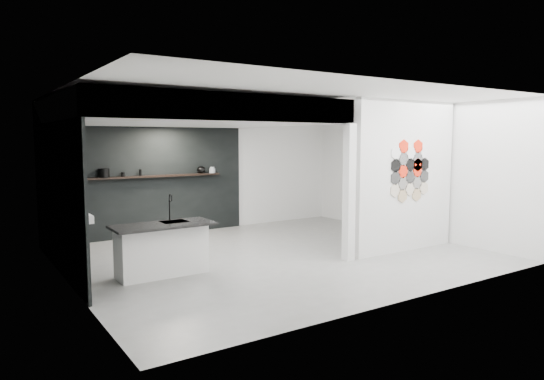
{
  "coord_description": "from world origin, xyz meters",
  "views": [
    {
      "loc": [
        -4.81,
        -7.13,
        2.07
      ],
      "look_at": [
        0.1,
        0.3,
        1.15
      ],
      "focal_mm": 32.0,
      "sensor_mm": 36.0,
      "label": 1
    }
  ],
  "objects_px": {
    "glass_vase": "(212,170)",
    "utensil_cup": "(123,174)",
    "kettle": "(201,170)",
    "glass_bowl": "(212,171)",
    "wall_basin": "(76,218)",
    "partition_panel": "(406,176)",
    "bottle_dark": "(140,173)",
    "kitchen_island": "(162,249)",
    "stockpot": "(104,173)"
  },
  "relations": [
    {
      "from": "partition_panel",
      "to": "stockpot",
      "type": "relative_size",
      "value": 12.91
    },
    {
      "from": "glass_bowl",
      "to": "bottle_dark",
      "type": "relative_size",
      "value": 1.01
    },
    {
      "from": "partition_panel",
      "to": "glass_vase",
      "type": "height_order",
      "value": "partition_panel"
    },
    {
      "from": "kettle",
      "to": "glass_bowl",
      "type": "bearing_deg",
      "value": -2.47
    },
    {
      "from": "kitchen_island",
      "to": "utensil_cup",
      "type": "distance_m",
      "value": 3.16
    },
    {
      "from": "kitchen_island",
      "to": "utensil_cup",
      "type": "bearing_deg",
      "value": 83.94
    },
    {
      "from": "stockpot",
      "to": "bottle_dark",
      "type": "distance_m",
      "value": 0.75
    },
    {
      "from": "wall_basin",
      "to": "kettle",
      "type": "relative_size",
      "value": 3.09
    },
    {
      "from": "partition_panel",
      "to": "kitchen_island",
      "type": "distance_m",
      "value": 4.62
    },
    {
      "from": "kettle",
      "to": "glass_bowl",
      "type": "distance_m",
      "value": 0.28
    },
    {
      "from": "wall_basin",
      "to": "stockpot",
      "type": "bearing_deg",
      "value": 64.83
    },
    {
      "from": "kitchen_island",
      "to": "stockpot",
      "type": "distance_m",
      "value": 3.16
    },
    {
      "from": "glass_bowl",
      "to": "stockpot",
      "type": "bearing_deg",
      "value": 180.0
    },
    {
      "from": "kettle",
      "to": "glass_bowl",
      "type": "xyz_separation_m",
      "value": [
        0.28,
        0.0,
        -0.03
      ]
    },
    {
      "from": "kitchen_island",
      "to": "kettle",
      "type": "relative_size",
      "value": 7.88
    },
    {
      "from": "kettle",
      "to": "utensil_cup",
      "type": "height_order",
      "value": "kettle"
    },
    {
      "from": "partition_panel",
      "to": "bottle_dark",
      "type": "bearing_deg",
      "value": 134.12
    },
    {
      "from": "wall_basin",
      "to": "glass_bowl",
      "type": "height_order",
      "value": "glass_bowl"
    },
    {
      "from": "wall_basin",
      "to": "glass_bowl",
      "type": "distance_m",
      "value": 4.0
    },
    {
      "from": "bottle_dark",
      "to": "utensil_cup",
      "type": "distance_m",
      "value": 0.37
    },
    {
      "from": "utensil_cup",
      "to": "kettle",
      "type": "bearing_deg",
      "value": 0.0
    },
    {
      "from": "wall_basin",
      "to": "stockpot",
      "type": "height_order",
      "value": "stockpot"
    },
    {
      "from": "wall_basin",
      "to": "partition_panel",
      "type": "bearing_deg",
      "value": -18.23
    },
    {
      "from": "glass_bowl",
      "to": "utensil_cup",
      "type": "distance_m",
      "value": 2.04
    },
    {
      "from": "glass_bowl",
      "to": "glass_vase",
      "type": "relative_size",
      "value": 1.01
    },
    {
      "from": "wall_basin",
      "to": "utensil_cup",
      "type": "distance_m",
      "value": 2.52
    },
    {
      "from": "partition_panel",
      "to": "glass_bowl",
      "type": "distance_m",
      "value": 4.39
    },
    {
      "from": "utensil_cup",
      "to": "bottle_dark",
      "type": "bearing_deg",
      "value": 0.0
    },
    {
      "from": "glass_vase",
      "to": "utensil_cup",
      "type": "relative_size",
      "value": 1.51
    },
    {
      "from": "glass_vase",
      "to": "kitchen_island",
      "type": "bearing_deg",
      "value": -128.12
    },
    {
      "from": "kitchen_island",
      "to": "kettle",
      "type": "distance_m",
      "value": 3.77
    },
    {
      "from": "kitchen_island",
      "to": "kettle",
      "type": "xyz_separation_m",
      "value": [
        2.07,
        2.99,
        0.99
      ]
    },
    {
      "from": "wall_basin",
      "to": "glass_vase",
      "type": "height_order",
      "value": "glass_vase"
    },
    {
      "from": "partition_panel",
      "to": "bottle_dark",
      "type": "height_order",
      "value": "partition_panel"
    },
    {
      "from": "partition_panel",
      "to": "utensil_cup",
      "type": "relative_size",
      "value": 30.64
    },
    {
      "from": "kitchen_island",
      "to": "wall_basin",
      "type": "bearing_deg",
      "value": 138.06
    },
    {
      "from": "wall_basin",
      "to": "utensil_cup",
      "type": "relative_size",
      "value": 6.57
    },
    {
      "from": "utensil_cup",
      "to": "kitchen_island",
      "type": "bearing_deg",
      "value": -95.86
    },
    {
      "from": "bottle_dark",
      "to": "stockpot",
      "type": "bearing_deg",
      "value": 180.0
    },
    {
      "from": "partition_panel",
      "to": "wall_basin",
      "type": "height_order",
      "value": "partition_panel"
    },
    {
      "from": "kitchen_island",
      "to": "bottle_dark",
      "type": "relative_size",
      "value": 11.08
    },
    {
      "from": "partition_panel",
      "to": "kitchen_island",
      "type": "relative_size",
      "value": 1.83
    },
    {
      "from": "glass_bowl",
      "to": "utensil_cup",
      "type": "relative_size",
      "value": 1.52
    },
    {
      "from": "kitchen_island",
      "to": "glass_vase",
      "type": "distance_m",
      "value": 3.93
    },
    {
      "from": "kitchen_island",
      "to": "glass_bowl",
      "type": "height_order",
      "value": "glass_bowl"
    },
    {
      "from": "wall_basin",
      "to": "glass_vase",
      "type": "bearing_deg",
      "value": 31.35
    },
    {
      "from": "glass_vase",
      "to": "utensil_cup",
      "type": "bearing_deg",
      "value": 180.0
    },
    {
      "from": "glass_vase",
      "to": "utensil_cup",
      "type": "distance_m",
      "value": 2.04
    },
    {
      "from": "partition_panel",
      "to": "stockpot",
      "type": "xyz_separation_m",
      "value": [
        -4.49,
        3.87,
        0.01
      ]
    },
    {
      "from": "utensil_cup",
      "to": "glass_vase",
      "type": "bearing_deg",
      "value": 0.0
    }
  ]
}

